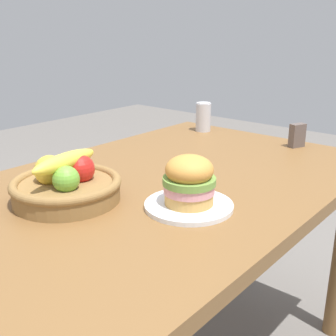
# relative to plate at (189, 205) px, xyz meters

# --- Properties ---
(dining_table) EXTENTS (1.40, 0.90, 0.75)m
(dining_table) POSITION_rel_plate_xyz_m (0.12, 0.19, -0.11)
(dining_table) COLOR brown
(dining_table) RESTS_ON ground_plane
(plate) EXTENTS (0.23, 0.23, 0.01)m
(plate) POSITION_rel_plate_xyz_m (0.00, 0.00, 0.00)
(plate) COLOR white
(plate) RESTS_ON dining_table
(sandwich) EXTENTS (0.13, 0.13, 0.13)m
(sandwich) POSITION_rel_plate_xyz_m (0.00, -0.00, 0.07)
(sandwich) COLOR tan
(sandwich) RESTS_ON plate
(soda_can) EXTENTS (0.07, 0.07, 0.13)m
(soda_can) POSITION_rel_plate_xyz_m (0.71, 0.47, 0.06)
(soda_can) COLOR silver
(soda_can) RESTS_ON dining_table
(fruit_basket) EXTENTS (0.29, 0.29, 0.14)m
(fruit_basket) POSITION_rel_plate_xyz_m (-0.17, 0.28, 0.04)
(fruit_basket) COLOR olive
(fruit_basket) RESTS_ON dining_table
(napkin_holder) EXTENTS (0.07, 0.05, 0.09)m
(napkin_holder) POSITION_rel_plate_xyz_m (0.73, 0.04, 0.04)
(napkin_holder) COLOR #594C47
(napkin_holder) RESTS_ON dining_table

